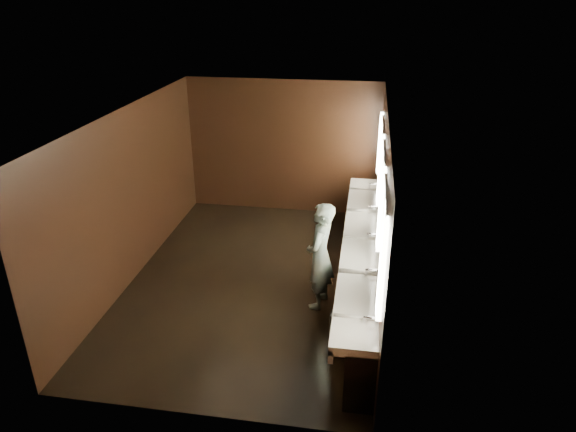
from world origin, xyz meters
name	(u,v)px	position (x,y,z in m)	size (l,w,h in m)	color
floor	(254,279)	(0.00, 0.00, 0.00)	(6.00, 6.00, 0.00)	black
ceiling	(249,114)	(0.00, 0.00, 2.80)	(4.00, 6.00, 0.02)	#2D2D2B
wall_back	(283,147)	(0.00, 3.00, 1.40)	(4.00, 0.02, 2.80)	black
wall_front	(188,313)	(0.00, -3.00, 1.40)	(4.00, 0.02, 2.80)	black
wall_left	(131,195)	(-2.00, 0.00, 1.40)	(0.02, 6.00, 2.80)	black
wall_right	(381,210)	(2.00, 0.00, 1.40)	(0.02, 6.00, 2.80)	black
sink_counter	(363,262)	(1.79, 0.00, 0.50)	(0.55, 5.40, 1.01)	black
mirror_band	(381,189)	(1.98, 0.00, 1.75)	(0.06, 5.03, 1.15)	white
person	(320,256)	(1.15, -0.54, 0.84)	(0.61, 0.40, 1.68)	#8AC3CD
trash_bin	(343,332)	(1.58, -1.59, 0.29)	(0.37, 0.37, 0.58)	black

